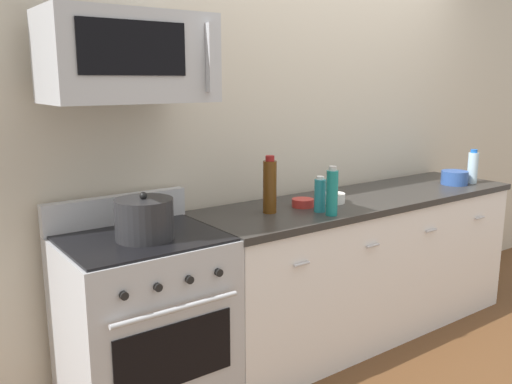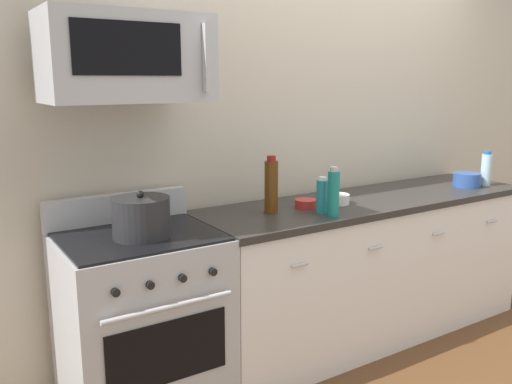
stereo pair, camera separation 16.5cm
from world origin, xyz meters
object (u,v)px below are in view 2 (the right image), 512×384
bowl_red_small (306,203)px  bowl_white_ceramic (338,199)px  range_oven (142,321)px  bottle_water_clear (486,169)px  bottle_dish_soap (322,196)px  bowl_blue_mixing (467,180)px  stockpot (141,217)px  bottle_wine_amber (271,186)px  microwave (126,58)px  bottle_sparkling_teal (333,193)px

bowl_red_small → bowl_white_ceramic: 0.22m
range_oven → bottle_water_clear: bearing=-3.2°
bottle_dish_soap → bowl_blue_mixing: (1.33, 0.04, -0.05)m
bowl_blue_mixing → stockpot: bearing=178.9°
bottle_wine_amber → bottle_dish_soap: bearing=-31.1°
stockpot → bottle_wine_amber: bearing=4.8°
bottle_wine_amber → stockpot: size_ratio=1.19×
bowl_blue_mixing → bowl_red_small: 1.33m
microwave → bowl_white_ceramic: microwave is taller
microwave → bottle_dish_soap: 1.28m
bottle_wine_amber → range_oven: bearing=-179.1°
bottle_water_clear → bottle_wine_amber: bearing=174.9°
stockpot → bottle_dish_soap: bearing=-4.5°
bottle_water_clear → bowl_red_small: (-1.48, 0.15, -0.09)m
range_oven → bowl_blue_mixing: (2.36, -0.10, 0.50)m
bottle_wine_amber → bowl_white_ceramic: bearing=-3.4°
microwave → bottle_sparkling_teal: 1.27m
bottle_water_clear → bowl_blue_mixing: 0.17m
bowl_white_ceramic → stockpot: bearing=-178.2°
microwave → bottle_water_clear: bearing=-4.2°
bottle_dish_soap → bottle_wine_amber: size_ratio=0.63×
microwave → stockpot: size_ratio=2.73×
stockpot → bottle_sparkling_teal: bearing=-10.0°
bowl_red_small → bowl_white_ceramic: size_ratio=0.91×
bowl_blue_mixing → bowl_white_ceramic: size_ratio=1.29×
bottle_sparkling_teal → bowl_red_small: bearing=88.9°
bottle_dish_soap → bottle_sparkling_teal: 0.10m
bowl_white_ceramic → bottle_sparkling_teal: bearing=-135.6°
bottle_sparkling_teal → bowl_blue_mixing: bearing=5.8°
bottle_sparkling_teal → stockpot: 1.04m
bottle_wine_amber → stockpot: bottle_wine_amber is taller
bottle_water_clear → bowl_white_ceramic: 1.27m
bowl_blue_mixing → microwave: bearing=176.5°
bottle_dish_soap → bottle_sparkling_teal: (-0.00, -0.10, 0.03)m
bottle_sparkling_teal → range_oven: bearing=167.2°
bottle_wine_amber → bottle_sparkling_teal: 0.35m
bowl_white_ceramic → stockpot: 1.25m
bowl_blue_mixing → bowl_red_small: bearing=175.2°
microwave → bottle_sparkling_teal: (1.03, -0.28, -0.70)m
bottle_water_clear → bottle_sparkling_teal: (-1.48, -0.09, 0.01)m
bottle_water_clear → bowl_red_small: bottle_water_clear is taller
bottle_sparkling_teal → bowl_white_ceramic: bottle_sparkling_teal is taller
microwave → bowl_red_small: microwave is taller
bottle_dish_soap → bowl_red_small: (0.00, 0.15, -0.07)m
microwave → bottle_wine_amber: size_ratio=2.30×
range_oven → bowl_red_small: range_oven is taller
microwave → bottle_sparkling_teal: size_ratio=2.71×
bottle_sparkling_teal → bowl_blue_mixing: bottle_sparkling_teal is taller
bottle_sparkling_teal → stockpot: (-1.03, 0.18, -0.03)m
bottle_dish_soap → bottle_wine_amber: bottle_wine_amber is taller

